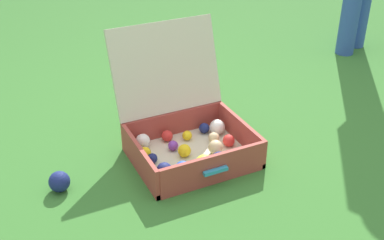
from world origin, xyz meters
name	(u,v)px	position (x,y,z in m)	size (l,w,h in m)	color
ground_plane	(188,160)	(0.00, 0.00, 0.00)	(16.00, 16.00, 0.00)	#336B28
open_suitcase	(186,131)	(0.02, 0.06, 0.12)	(0.52, 0.59, 0.55)	beige
stray_ball_on_grass	(59,182)	(-0.57, 0.03, 0.04)	(0.09, 0.09, 0.09)	navy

